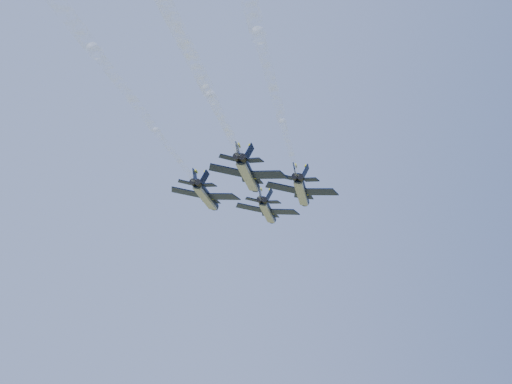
{
  "coord_description": "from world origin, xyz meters",
  "views": [
    {
      "loc": [
        -19.63,
        -106.56,
        63.9
      ],
      "look_at": [
        -3.52,
        5.22,
        96.96
      ],
      "focal_mm": 40.0,
      "sensor_mm": 36.0,
      "label": 1
    }
  ],
  "objects": [
    {
      "name": "jet_slot",
      "position": [
        -6.94,
        -9.21,
        95.92
      ],
      "size": [
        13.93,
        19.14,
        4.56
      ],
      "rotation": [
        0.0,
        0.17,
        -0.31
      ],
      "color": "black"
    },
    {
      "name": "smoke_trail_right",
      "position": [
        -10.68,
        -48.18,
        95.96
      ],
      "size": [
        22.93,
        66.2,
        2.11
      ],
      "rotation": [
        0.0,
        0.17,
        -0.31
      ],
      "color": "white"
    },
    {
      "name": "smoke_trail_lead",
      "position": [
        -14.82,
        -31.59,
        95.96
      ],
      "size": [
        22.93,
        66.2,
        2.11
      ],
      "rotation": [
        0.0,
        0.17,
        -0.31
      ],
      "color": "white"
    },
    {
      "name": "jet_lead",
      "position": [
        0.84,
        16.58,
        95.92
      ],
      "size": [
        13.93,
        19.14,
        4.56
      ],
      "rotation": [
        0.0,
        0.17,
        -0.31
      ],
      "color": "black"
    },
    {
      "name": "smoke_trail_slot",
      "position": [
        -22.61,
        -57.37,
        95.96
      ],
      "size": [
        22.93,
        66.2,
        2.11
      ],
      "rotation": [
        0.0,
        0.17,
        -0.31
      ],
      "color": "white"
    },
    {
      "name": "smoke_trail_left",
      "position": [
        -29.34,
        -42.06,
        95.96
      ],
      "size": [
        22.93,
        66.2,
        2.11
      ],
      "rotation": [
        0.0,
        0.17,
        -0.31
      ],
      "color": "white"
    },
    {
      "name": "jet_left",
      "position": [
        -13.67,
        6.11,
        95.92
      ],
      "size": [
        13.93,
        19.14,
        4.56
      ],
      "rotation": [
        0.0,
        0.17,
        -0.31
      ],
      "color": "black"
    },
    {
      "name": "jet_right",
      "position": [
        4.98,
        -0.01,
        95.92
      ],
      "size": [
        13.93,
        19.14,
        4.56
      ],
      "rotation": [
        0.0,
        0.17,
        -0.31
      ],
      "color": "black"
    }
  ]
}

